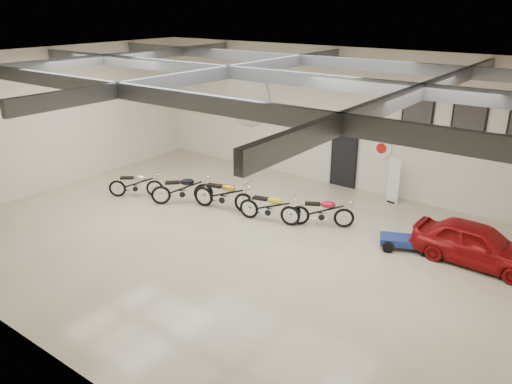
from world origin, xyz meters
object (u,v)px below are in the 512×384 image
Objects in this scene: motorcycle_yellow at (269,206)px; motorcycle_gold at (223,194)px; banner_stand at (394,179)px; motorcycle_silver at (136,184)px; motorcycle_red at (322,211)px; vintage_car at (477,244)px; go_kart at (412,239)px; motorcycle_black at (182,189)px.

motorcycle_gold is at bearing 170.20° from motorcycle_yellow.
banner_stand reaches higher than motorcycle_silver.
banner_stand is at bearing 45.03° from motorcycle_red.
motorcycle_silver is at bearing 167.15° from motorcycle_red.
vintage_car is at bearing -25.02° from banner_stand.
motorcycle_yellow is 1.14× the size of go_kart.
banner_stand reaches higher than motorcycle_gold.
motorcycle_red is 2.78m from go_kart.
motorcycle_red is (-0.98, -3.14, -0.33)m from banner_stand.
motorcycle_yellow is (-2.45, -3.82, -0.32)m from banner_stand.
banner_stand is 0.78× the size of motorcycle_gold.
motorcycle_black is 7.61m from go_kart.
vintage_car is at bearing -4.61° from motorcycle_gold.
motorcycle_black reaches higher than go_kart.
motorcycle_yellow is 1.62m from motorcycle_red.
vintage_car is at bearing -15.77° from go_kart.
motorcycle_gold is 1.11× the size of motorcycle_red.
motorcycle_gold is at bearing -122.83° from banner_stand.
vintage_car is at bearing -2.53° from motorcycle_yellow.
motorcycle_black is 0.96× the size of motorcycle_gold.
motorcycle_gold is at bearing -29.62° from motorcycle_black.
go_kart is at bearing -4.51° from motorcycle_gold.
go_kart is at bearing -25.24° from motorcycle_silver.
banner_stand reaches higher than go_kart.
motorcycle_gold is 1.78m from motorcycle_yellow.
motorcycle_red is 1.11× the size of go_kart.
motorcycle_silver is 9.41m from go_kart.
motorcycle_silver is 0.92× the size of motorcycle_black.
vintage_car reaches higher than motorcycle_yellow.
motorcycle_black is 1.18× the size of go_kart.
vintage_car is (9.10, 1.54, 0.02)m from motorcycle_black.
motorcycle_gold is 3.33m from motorcycle_red.
motorcycle_gold is at bearing 165.82° from motorcycle_red.
motorcycle_silver is 0.58× the size of vintage_car.
motorcycle_gold is 7.70m from vintage_car.
motorcycle_yellow reaches higher than motorcycle_silver.
motorcycle_black is 4.87m from motorcycle_red.
go_kart is (1.78, -3.01, -0.52)m from banner_stand.
go_kart is (7.49, 1.31, -0.22)m from motorcycle_black.
vintage_car is (5.84, 1.04, 0.04)m from motorcycle_yellow.
vintage_car is (3.39, -2.78, -0.28)m from banner_stand.
motorcycle_silver is 3.35m from motorcycle_gold.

